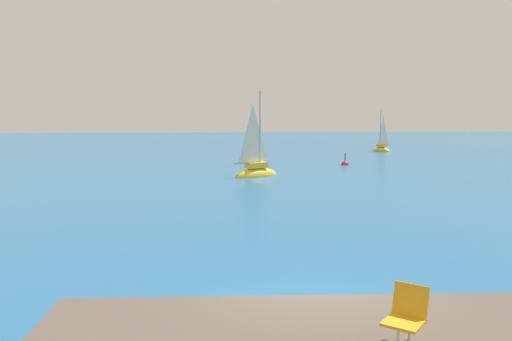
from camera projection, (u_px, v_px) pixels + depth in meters
The scene contains 5 objects.
ground_plane at pixel (311, 320), 9.93m from camera, with size 160.00×160.00×0.00m, color #236093.
sailboat_near at pixel (256, 171), 31.19m from camera, with size 3.04×2.35×5.58m.
sailboat_far at pixel (381, 149), 49.68m from camera, with size 1.59×2.44×4.40m.
beach_chair at pixel (407, 313), 7.03m from camera, with size 0.75×0.76×0.80m.
marker_buoy at pixel (345, 165), 37.48m from camera, with size 0.56×0.56×1.13m.
Camera 1 is at (-1.72, -9.42, 4.03)m, focal length 36.38 mm.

